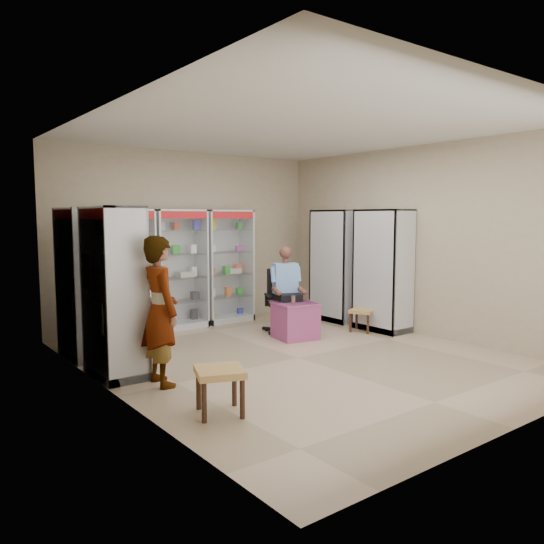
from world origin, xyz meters
TOP-DOWN VIEW (x-y plane):
  - floor at (0.00, 0.00)m, footprint 6.00×6.00m
  - room_shell at (0.00, 0.00)m, footprint 5.02×6.02m
  - cabinet_back_left at (-1.30, 2.73)m, footprint 0.90×0.50m
  - cabinet_back_mid at (-0.35, 2.73)m, footprint 0.90×0.50m
  - cabinet_back_right at (0.60, 2.73)m, footprint 0.90×0.50m
  - cabinet_right_far at (2.23, 1.60)m, footprint 0.90×0.50m
  - cabinet_right_near at (2.23, 0.50)m, footprint 0.90×0.50m
  - cabinet_left_far at (-2.23, 1.80)m, footprint 0.90×0.50m
  - cabinet_left_near at (-2.23, 0.70)m, footprint 0.90×0.50m
  - wooden_chair at (-1.55, 2.00)m, footprint 0.42×0.42m
  - seated_customer at (-1.55, 1.95)m, footprint 0.44×0.60m
  - office_chair at (0.82, 1.36)m, footprint 0.73×0.73m
  - seated_shopkeeper at (0.82, 1.31)m, footprint 0.62×0.72m
  - pink_trunk at (0.70, 0.90)m, footprint 0.67×0.66m
  - tea_glass at (0.69, 0.95)m, footprint 0.07×0.07m
  - woven_stool_a at (1.90, 0.63)m, footprint 0.49×0.49m
  - woven_stool_b at (-1.90, -1.10)m, footprint 0.58×0.58m
  - standing_man at (-1.95, 0.06)m, footprint 0.44×0.63m

SIDE VIEW (x-z plane):
  - floor at x=0.00m, z-range 0.00..0.00m
  - woven_stool_a at x=1.90m, z-range 0.00..0.37m
  - woven_stool_b at x=-1.90m, z-range 0.00..0.45m
  - pink_trunk at x=0.70m, z-range 0.00..0.56m
  - wooden_chair at x=-1.55m, z-range 0.00..0.94m
  - office_chair at x=0.82m, z-range 0.00..1.04m
  - tea_glass at x=0.69m, z-range 0.56..0.66m
  - seated_shopkeeper at x=0.82m, z-range 0.00..1.32m
  - seated_customer at x=-1.55m, z-range 0.00..1.34m
  - standing_man at x=-1.95m, z-range 0.00..1.67m
  - cabinet_back_left at x=-1.30m, z-range 0.00..2.00m
  - cabinet_back_mid at x=-0.35m, z-range 0.00..2.00m
  - cabinet_back_right at x=0.60m, z-range 0.00..2.00m
  - cabinet_right_far at x=2.23m, z-range 0.00..2.00m
  - cabinet_right_near at x=2.23m, z-range 0.00..2.00m
  - cabinet_left_far at x=-2.23m, z-range 0.00..2.00m
  - cabinet_left_near at x=-2.23m, z-range 0.00..2.00m
  - room_shell at x=0.00m, z-range 0.46..3.47m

